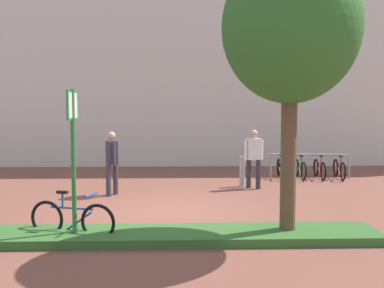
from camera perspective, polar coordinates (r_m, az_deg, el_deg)
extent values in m
plane|color=brown|center=(9.97, -3.00, -8.90)|extent=(60.00, 60.00, 0.00)
cube|color=silver|center=(18.47, -2.50, 12.88)|extent=(28.00, 1.20, 10.00)
cube|color=#336028|center=(7.96, -1.26, -11.76)|extent=(7.00, 1.10, 0.16)
cylinder|color=brown|center=(8.02, 12.40, -2.21)|extent=(0.28, 0.28, 2.77)
ellipsoid|color=#2D6628|center=(8.09, 12.69, 14.57)|extent=(2.42, 2.42, 2.66)
cylinder|color=#2D7238|center=(7.92, -15.13, -2.76)|extent=(0.08, 0.08, 2.66)
cube|color=#198C33|center=(7.85, -15.28, 4.87)|extent=(0.12, 0.36, 0.52)
cube|color=white|center=(7.85, -15.28, 4.87)|extent=(0.11, 0.30, 0.44)
torus|color=black|center=(8.52, -18.30, -9.16)|extent=(0.65, 0.25, 0.66)
torus|color=black|center=(8.02, -12.12, -9.89)|extent=(0.65, 0.25, 0.66)
cylinder|color=#194CA5|center=(8.21, -15.34, -8.04)|extent=(0.81, 0.28, 0.04)
cylinder|color=#194CA5|center=(8.22, -14.69, -9.82)|extent=(0.59, 0.21, 0.44)
cylinder|color=#194CA5|center=(8.28, -16.46, -7.11)|extent=(0.04, 0.04, 0.28)
cube|color=black|center=(8.25, -16.48, -6.02)|extent=(0.21, 0.13, 0.05)
cylinder|color=#194CA5|center=(7.97, -12.96, -6.46)|extent=(0.16, 0.41, 0.04)
cylinder|color=#99999E|center=(15.11, 10.17, -2.83)|extent=(0.06, 0.06, 0.80)
cylinder|color=#99999E|center=(15.59, 19.74, -2.80)|extent=(0.06, 0.06, 0.80)
cylinder|color=#99999E|center=(15.25, 15.06, -1.33)|extent=(2.59, 0.34, 0.06)
torus|color=black|center=(14.73, 11.60, -3.41)|extent=(0.12, 0.61, 0.61)
torus|color=black|center=(15.65, 11.17, -2.94)|extent=(0.12, 0.61, 0.61)
cylinder|color=silver|center=(15.17, 11.39, -2.41)|extent=(0.12, 0.77, 0.03)
cylinder|color=silver|center=(15.29, 11.33, -3.24)|extent=(0.09, 0.56, 0.40)
cylinder|color=silver|center=(14.99, 11.47, -2.07)|extent=(0.03, 0.03, 0.26)
cube|color=black|center=(14.97, 11.48, -1.51)|extent=(0.09, 0.19, 0.05)
cylinder|color=silver|center=(15.49, 11.24, -1.38)|extent=(0.39, 0.08, 0.04)
torus|color=black|center=(14.79, 14.29, -3.43)|extent=(0.06, 0.61, 0.61)
torus|color=black|center=(15.69, 13.38, -2.96)|extent=(0.06, 0.61, 0.61)
cylinder|color=#1E7233|center=(15.22, 13.84, -2.43)|extent=(0.04, 0.77, 0.03)
cylinder|color=#1E7233|center=(15.33, 13.73, -3.25)|extent=(0.04, 0.56, 0.40)
cylinder|color=#1E7233|center=(15.04, 14.01, -2.09)|extent=(0.03, 0.03, 0.26)
cube|color=black|center=(15.03, 14.02, -1.53)|extent=(0.08, 0.18, 0.05)
cylinder|color=#1E7233|center=(15.53, 13.52, -1.40)|extent=(0.39, 0.04, 0.04)
torus|color=black|center=(14.91, 16.67, -3.41)|extent=(0.09, 0.61, 0.61)
torus|color=black|center=(15.81, 15.80, -2.95)|extent=(0.09, 0.61, 0.61)
cylinder|color=red|center=(15.34, 16.24, -2.43)|extent=(0.08, 0.77, 0.03)
cylinder|color=red|center=(15.46, 16.13, -3.24)|extent=(0.07, 0.56, 0.40)
cylinder|color=red|center=(15.16, 16.41, -2.09)|extent=(0.03, 0.03, 0.26)
cube|color=black|center=(15.15, 16.42, -1.54)|extent=(0.08, 0.19, 0.05)
cylinder|color=red|center=(15.65, 15.93, -1.40)|extent=(0.39, 0.06, 0.04)
torus|color=black|center=(15.08, 19.00, -3.39)|extent=(0.12, 0.61, 0.61)
torus|color=black|center=(15.98, 18.14, -2.93)|extent=(0.12, 0.61, 0.61)
cylinder|color=red|center=(15.50, 18.58, -2.41)|extent=(0.11, 0.77, 0.03)
cylinder|color=red|center=(15.62, 18.47, -3.22)|extent=(0.09, 0.56, 0.40)
cylinder|color=red|center=(15.33, 18.74, -2.08)|extent=(0.03, 0.03, 0.26)
cube|color=black|center=(15.31, 18.76, -1.53)|extent=(0.09, 0.19, 0.05)
cylinder|color=red|center=(15.82, 18.28, -1.40)|extent=(0.39, 0.08, 0.04)
cylinder|color=#ADADB2|center=(13.27, 6.52, -3.58)|extent=(0.16, 0.16, 0.90)
cylinder|color=#383342|center=(11.92, -10.78, -4.67)|extent=(0.14, 0.14, 0.85)
cylinder|color=#383342|center=(12.15, -9.89, -4.48)|extent=(0.14, 0.14, 0.85)
cube|color=#383342|center=(11.94, -10.38, -1.09)|extent=(0.38, 0.46, 0.62)
cylinder|color=#383342|center=(11.70, -10.07, -1.36)|extent=(0.09, 0.09, 0.59)
cylinder|color=#383342|center=(12.20, -10.68, -1.13)|extent=(0.09, 0.09, 0.59)
sphere|color=tan|center=(11.91, -10.41, 1.06)|extent=(0.22, 0.22, 0.22)
cylinder|color=#2D2D38|center=(12.93, 8.60, -3.93)|extent=(0.14, 0.14, 0.85)
cylinder|color=#2D2D38|center=(13.07, 7.37, -3.82)|extent=(0.14, 0.14, 0.85)
cube|color=white|center=(12.91, 8.01, -0.65)|extent=(0.45, 0.35, 0.62)
cylinder|color=white|center=(13.04, 9.02, -0.75)|extent=(0.09, 0.09, 0.59)
cylinder|color=white|center=(12.80, 6.98, -0.82)|extent=(0.09, 0.09, 0.59)
sphere|color=tan|center=(12.88, 8.04, 1.35)|extent=(0.22, 0.22, 0.22)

